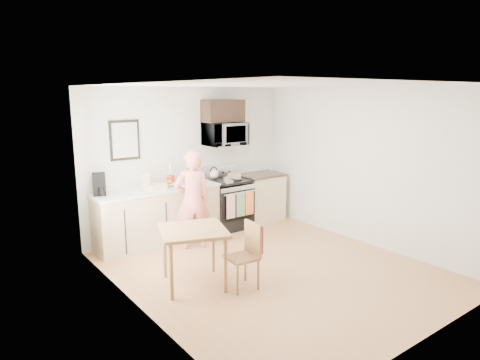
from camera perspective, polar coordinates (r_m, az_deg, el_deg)
floor at (r=6.33m, az=4.28°, el=-11.76°), size 4.60×4.60×0.00m
back_wall at (r=7.78m, az=-6.79°, el=2.59°), size 4.00×0.04×2.60m
front_wall at (r=4.52m, az=24.14°, el=-4.85°), size 4.00×0.04×2.60m
left_wall at (r=4.88m, az=-13.49°, el=-3.00°), size 0.04×4.60×2.60m
right_wall at (r=7.39m, az=16.20°, el=1.74°), size 0.04×4.60×2.60m
ceiling at (r=5.81m, az=4.67°, el=12.51°), size 4.00×4.60×0.04m
window at (r=5.57m, az=-16.57°, el=1.26°), size 0.06×1.40×1.50m
cabinet_left at (r=7.34m, az=-10.87°, el=-4.88°), size 2.10×0.60×0.90m
countertop_left at (r=7.22m, az=-11.01°, el=-1.30°), size 2.14×0.64×0.04m
cabinet_right at (r=8.51m, az=2.72°, el=-2.40°), size 0.84×0.60×0.90m
countertop_right at (r=8.41m, az=2.75°, el=0.70°), size 0.88×0.64×0.04m
range at (r=8.02m, az=-1.58°, el=-3.36°), size 0.76×0.70×1.16m
microwave at (r=7.87m, az=-2.08°, el=6.15°), size 0.76×0.51×0.42m
upper_cabinet at (r=7.88m, az=-2.29°, el=9.21°), size 0.76×0.35×0.40m
wall_art at (r=7.18m, az=-15.12°, el=5.16°), size 0.50×0.04×0.65m
wall_trivet at (r=7.79m, az=-6.42°, el=2.62°), size 0.20×0.02×0.20m
person at (r=6.94m, az=-6.37°, el=-2.66°), size 0.68×0.54×1.61m
dining_table at (r=5.62m, az=-6.24°, el=-7.37°), size 0.92×0.92×0.77m
chair at (r=5.60m, az=1.31°, el=-8.75°), size 0.43×0.40×0.86m
knife_block at (r=7.61m, az=-6.50°, el=0.58°), size 0.18×0.19×0.24m
utensil_crock at (r=7.48m, az=-9.24°, el=0.54°), size 0.13×0.13×0.38m
fruit_bowl at (r=7.36m, az=-9.61°, el=-0.53°), size 0.27×0.27×0.10m
milk_carton at (r=7.13m, az=-12.44°, el=-0.22°), size 0.11×0.11×0.28m
coffee_maker at (r=6.97m, az=-18.23°, el=-0.63°), size 0.25×0.31×0.34m
bread_bag at (r=7.10m, az=-10.89°, el=-0.93°), size 0.29×0.14×0.10m
cake at (r=7.94m, az=-0.75°, el=0.45°), size 0.30×0.30×0.10m
kettle at (r=7.98m, az=-3.53°, el=0.86°), size 0.18×0.18×0.23m
pot at (r=7.64m, az=-1.53°, el=-0.01°), size 0.18×0.31×0.09m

